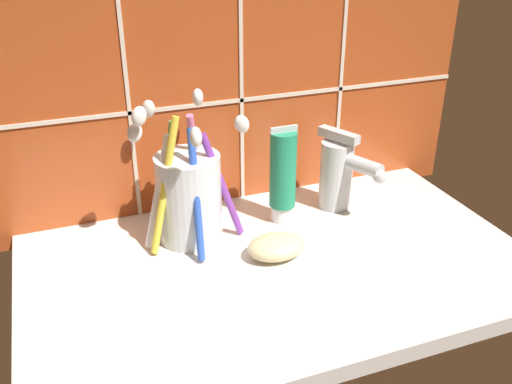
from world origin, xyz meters
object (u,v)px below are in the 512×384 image
Objects in this scene: soap_bar at (279,246)px; toothbrush_cup at (188,194)px; sink_faucet at (340,172)px; toothpaste_tube at (283,175)px.

toothbrush_cup is at bearing 138.00° from soap_bar.
sink_faucet is 15.51cm from soap_bar.
toothbrush_cup is 2.69× the size of soap_bar.
toothbrush_cup is at bearing -113.02° from sink_faucet.
sink_faucet is (21.16, 0.55, -0.73)cm from toothbrush_cup.
toothpaste_tube reaches higher than soap_bar.
soap_bar is (-3.74, -7.99, -5.17)cm from toothpaste_tube.
toothbrush_cup reaches higher than sink_faucet.
soap_bar is (8.82, -7.94, -4.76)cm from toothbrush_cup.
toothpaste_tube is 8.70cm from sink_faucet.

